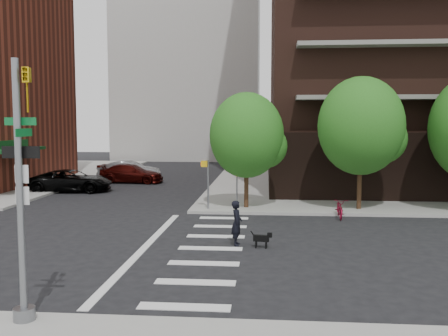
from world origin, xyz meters
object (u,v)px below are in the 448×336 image
object	(u,v)px
traffic_signal	(22,212)
parked_car_silver	(129,171)
parked_car_black	(72,181)
scooter	(340,208)
parked_car_maroon	(131,174)
dog_walker	(237,223)

from	to	relation	value
traffic_signal	parked_car_silver	distance (m)	29.27
parked_car_black	parked_car_silver	size ratio (longest dim) A/B	1.10
parked_car_silver	scooter	distance (m)	20.79
parked_car_black	parked_car_silver	xyz separation A→B (m)	(2.19, 6.62, 0.06)
parked_car_silver	parked_car_black	bearing A→B (deg)	160.40
parked_car_black	parked_car_maroon	world-z (taller)	parked_car_black
traffic_signal	dog_walker	xyz separation A→B (m)	(4.42, 8.11, -1.83)
parked_car_black	traffic_signal	bearing A→B (deg)	-165.82
scooter	dog_walker	distance (m)	7.58
parked_car_black	scooter	bearing A→B (deg)	-120.63
traffic_signal	parked_car_black	distance (m)	23.45
parked_car_maroon	dog_walker	distance (m)	21.49
parked_car_black	dog_walker	distance (m)	18.50
parked_car_maroon	traffic_signal	bearing A→B (deg)	-165.93
traffic_signal	dog_walker	world-z (taller)	traffic_signal
traffic_signal	scooter	world-z (taller)	traffic_signal
dog_walker	parked_car_silver	bearing A→B (deg)	24.35
dog_walker	parked_car_black	bearing A→B (deg)	39.57
dog_walker	scooter	bearing A→B (deg)	-40.44
parked_car_black	parked_car_silver	bearing A→B (deg)	-23.46
scooter	parked_car_black	bearing A→B (deg)	156.50
parked_car_maroon	scooter	size ratio (longest dim) A/B	2.66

